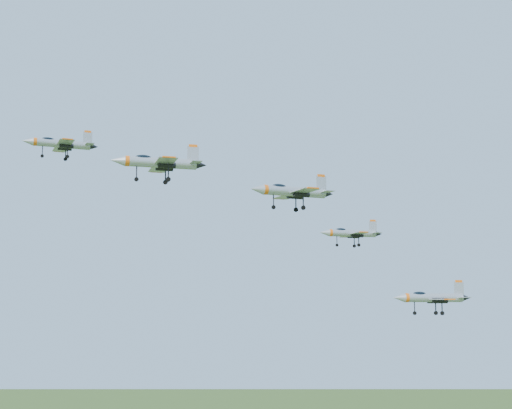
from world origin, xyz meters
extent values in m
cylinder|color=#9B9FA6|center=(-28.11, 13.69, 144.32)|extent=(8.97, 2.94, 1.28)
cone|color=#9B9FA6|center=(-33.35, 12.68, 144.32)|extent=(1.99, 1.60, 1.28)
cone|color=black|center=(-23.07, 14.66, 144.32)|extent=(1.56, 1.33, 1.09)
ellipsoid|color=black|center=(-30.24, 13.27, 144.80)|extent=(2.31, 1.32, 0.81)
cube|color=#9B9FA6|center=(-27.39, 11.01, 144.07)|extent=(3.05, 4.70, 0.14)
cube|color=#9B9FA6|center=(-28.44, 16.44, 144.07)|extent=(3.05, 4.70, 0.14)
cube|color=#9B9FA6|center=(-24.14, 14.45, 145.65)|extent=(1.48, 0.40, 2.07)
cube|color=orange|center=(-24.14, 14.45, 146.74)|extent=(1.09, 0.34, 0.35)
cylinder|color=#9B9FA6|center=(-13.32, -0.99, 138.97)|extent=(10.38, 2.28, 1.49)
cone|color=#9B9FA6|center=(-19.48, -1.47, 138.97)|extent=(2.17, 1.64, 1.49)
cone|color=black|center=(-7.39, -0.53, 138.97)|extent=(1.70, 1.38, 1.26)
ellipsoid|color=black|center=(-15.83, -1.19, 139.53)|extent=(2.59, 1.26, 0.94)
cube|color=#9B9FA6|center=(-12.85, -4.17, 138.68)|extent=(3.01, 5.22, 0.16)
cube|color=#9B9FA6|center=(-13.34, 2.22, 138.68)|extent=(3.01, 5.22, 0.16)
cube|color=#9B9FA6|center=(-8.65, -0.63, 140.52)|extent=(1.72, 0.27, 2.40)
cube|color=orange|center=(-8.65, -0.63, 141.77)|extent=(1.27, 0.26, 0.40)
cylinder|color=#9B9FA6|center=(3.26, -13.05, 133.45)|extent=(8.98, 2.97, 1.29)
cone|color=#9B9FA6|center=(-1.98, -14.07, 133.45)|extent=(1.99, 1.60, 1.29)
cone|color=black|center=(8.30, -12.06, 133.45)|extent=(1.57, 1.34, 1.09)
ellipsoid|color=black|center=(1.12, -13.46, 133.94)|extent=(2.31, 1.32, 0.82)
cube|color=#9B9FA6|center=(3.98, -15.72, 133.20)|extent=(3.06, 4.70, 0.14)
cube|color=#9B9FA6|center=(2.92, -10.29, 133.20)|extent=(3.06, 4.70, 0.14)
cube|color=#9B9FA6|center=(7.23, -12.27, 134.79)|extent=(1.48, 0.40, 2.08)
cube|color=orange|center=(7.23, -12.27, 135.87)|extent=(1.09, 0.34, 0.35)
cylinder|color=#9B9FA6|center=(18.47, 7.23, 130.23)|extent=(7.99, 1.35, 1.15)
cone|color=#9B9FA6|center=(13.69, 7.11, 130.23)|extent=(1.62, 1.19, 1.15)
cone|color=black|center=(23.07, 7.35, 130.23)|extent=(1.26, 1.01, 0.98)
ellipsoid|color=black|center=(16.52, 7.18, 130.66)|extent=(1.97, 0.88, 0.73)
cube|color=#9B9FA6|center=(18.71, 4.76, 130.01)|extent=(2.13, 3.95, 0.12)
cube|color=#9B9FA6|center=(18.58, 9.71, 130.01)|extent=(2.13, 3.95, 0.12)
cube|color=#9B9FA6|center=(22.10, 7.32, 131.42)|extent=(1.33, 0.14, 1.86)
cube|color=orange|center=(22.10, 7.32, 132.40)|extent=(0.98, 0.15, 0.31)
cylinder|color=#9B9FA6|center=(23.35, -11.31, 119.67)|extent=(8.36, 1.47, 1.20)
cone|color=#9B9FA6|center=(18.35, -11.15, 119.67)|extent=(1.70, 1.26, 1.20)
cone|color=black|center=(28.15, -11.47, 119.67)|extent=(1.33, 1.06, 1.02)
ellipsoid|color=black|center=(21.31, -11.24, 120.13)|extent=(2.06, 0.93, 0.76)
cube|color=#9B9FA6|center=(23.45, -13.91, 119.44)|extent=(2.26, 4.14, 0.13)
cube|color=#9B9FA6|center=(23.62, -8.73, 119.44)|extent=(2.26, 4.14, 0.13)
cube|color=#9B9FA6|center=(27.14, -11.43, 120.92)|extent=(1.39, 0.16, 1.94)
cube|color=orange|center=(27.14, -11.43, 121.94)|extent=(1.02, 0.16, 0.32)
camera|label=1|loc=(-20.81, -102.33, 118.86)|focal=50.00mm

